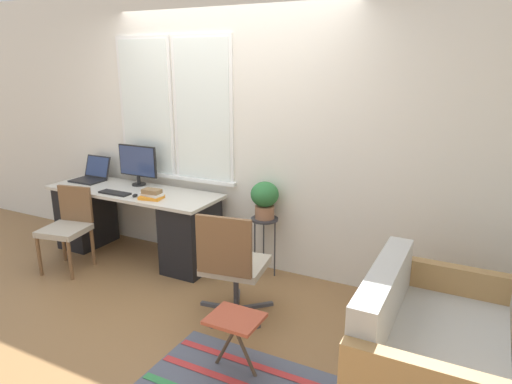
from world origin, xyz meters
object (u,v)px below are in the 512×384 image
object	(u,v)px
keyboard	(115,193)
plant_stand	(265,225)
mouse	(135,195)
desk_chair_wooden	(68,226)
folding_stool	(235,323)
book_stack	(152,194)
office_chair_swivel	(232,264)
monitor	(138,163)
laptop	(91,175)
potted_plant	(265,198)
couch_loveseat	(426,356)

from	to	relation	value
keyboard	plant_stand	size ratio (longest dim) A/B	0.59
mouse	plant_stand	xyz separation A→B (m)	(1.22, 0.40, -0.23)
desk_chair_wooden	folding_stool	size ratio (longest dim) A/B	2.00
book_stack	plant_stand	xyz separation A→B (m)	(1.04, 0.38, -0.26)
office_chair_swivel	plant_stand	distance (m)	0.82
book_stack	office_chair_swivel	distance (m)	1.27
mouse	book_stack	bearing A→B (deg)	8.63
monitor	keyboard	xyz separation A→B (m)	(0.01, -0.38, -0.23)
laptop	folding_stool	size ratio (longest dim) A/B	0.85
monitor	office_chair_swivel	distance (m)	1.86
potted_plant	mouse	bearing A→B (deg)	-161.72
keyboard	potted_plant	bearing A→B (deg)	15.43
book_stack	plant_stand	bearing A→B (deg)	19.92
desk_chair_wooden	mouse	bearing A→B (deg)	20.94
laptop	mouse	size ratio (longest dim) A/B	5.37
keyboard	couch_loveseat	distance (m)	3.21
book_stack	desk_chair_wooden	xyz separation A→B (m)	(-0.76, -0.39, -0.32)
office_chair_swivel	monitor	bearing A→B (deg)	-34.59
monitor	folding_stool	bearing A→B (deg)	-34.72
office_chair_swivel	couch_loveseat	xyz separation A→B (m)	(1.51, -0.27, -0.17)
monitor	desk_chair_wooden	world-z (taller)	monitor
desk_chair_wooden	couch_loveseat	size ratio (longest dim) A/B	0.63
mouse	book_stack	xyz separation A→B (m)	(0.19, 0.03, 0.03)
laptop	keyboard	xyz separation A→B (m)	(0.63, -0.30, -0.05)
laptop	monitor	size ratio (longest dim) A/B	0.71
laptop	keyboard	size ratio (longest dim) A/B	1.01
keyboard	couch_loveseat	bearing A→B (deg)	-12.27
monitor	couch_loveseat	xyz separation A→B (m)	(3.12, -1.05, -0.68)
book_stack	couch_loveseat	distance (m)	2.80
book_stack	desk_chair_wooden	size ratio (longest dim) A/B	0.30
mouse	desk_chair_wooden	xyz separation A→B (m)	(-0.57, -0.36, -0.29)
laptop	mouse	xyz separation A→B (m)	(0.89, -0.29, -0.04)
laptop	mouse	world-z (taller)	laptop
keyboard	laptop	bearing A→B (deg)	154.89
plant_stand	laptop	bearing A→B (deg)	-176.92
laptop	book_stack	world-z (taller)	laptop
couch_loveseat	plant_stand	xyz separation A→B (m)	(-1.63, 1.09, 0.22)
book_stack	folding_stool	world-z (taller)	book_stack
office_chair_swivel	keyboard	bearing A→B (deg)	-22.92
monitor	plant_stand	size ratio (longest dim) A/B	0.84
laptop	office_chair_swivel	xyz separation A→B (m)	(2.23, -0.70, -0.32)
desk_chair_wooden	couch_loveseat	xyz separation A→B (m)	(3.42, -0.32, -0.16)
laptop	mouse	distance (m)	0.94
mouse	desk_chair_wooden	bearing A→B (deg)	-147.94
keyboard	desk_chair_wooden	world-z (taller)	desk_chair_wooden
monitor	plant_stand	xyz separation A→B (m)	(1.49, 0.03, -0.46)
laptop	office_chair_swivel	size ratio (longest dim) A/B	0.38
office_chair_swivel	couch_loveseat	bearing A→B (deg)	161.04
plant_stand	book_stack	bearing A→B (deg)	-160.08
office_chair_swivel	laptop	bearing A→B (deg)	-26.16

